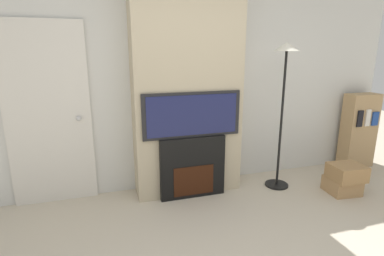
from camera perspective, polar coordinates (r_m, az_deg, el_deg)
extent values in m
cube|color=silver|center=(3.74, -1.88, 8.99)|extent=(6.00, 0.06, 2.70)
cube|color=#BCAD8E|center=(3.53, -0.92, 8.67)|extent=(1.28, 0.38, 2.70)
cube|color=black|center=(3.59, 0.00, -7.38)|extent=(0.78, 0.14, 0.74)
cube|color=#33160A|center=(3.58, 0.35, -10.00)|extent=(0.49, 0.01, 0.36)
cube|color=black|center=(3.40, 0.00, 2.55)|extent=(1.15, 0.06, 0.52)
cube|color=#191E4C|center=(3.37, 0.17, 2.44)|extent=(1.06, 0.01, 0.46)
cylinder|color=black|center=(4.13, 15.79, -10.33)|extent=(0.29, 0.29, 0.03)
cylinder|color=black|center=(3.86, 16.65, 1.26)|extent=(0.03, 0.03, 1.68)
cone|color=silver|center=(3.77, 17.64, 14.56)|extent=(0.30, 0.30, 0.10)
cube|color=tan|center=(4.20, 26.64, -9.74)|extent=(0.39, 0.37, 0.19)
cube|color=#A37A4C|center=(4.11, 27.39, -7.51)|extent=(0.40, 0.34, 0.19)
cube|color=tan|center=(5.11, 29.14, -0.45)|extent=(0.49, 0.23, 1.11)
cube|color=black|center=(4.88, 29.36, 1.55)|extent=(0.09, 0.02, 0.24)
cube|color=white|center=(4.98, 30.48, 1.68)|extent=(0.08, 0.02, 0.24)
cube|color=#234799|center=(5.09, 31.52, 1.52)|extent=(0.11, 0.02, 0.20)
cube|color=silver|center=(3.65, -25.64, 2.10)|extent=(0.89, 0.04, 2.03)
sphere|color=silver|center=(3.58, -20.73, 1.72)|extent=(0.06, 0.06, 0.06)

